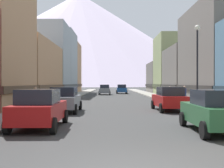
{
  "coord_description": "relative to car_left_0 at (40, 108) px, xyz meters",
  "views": [
    {
      "loc": [
        -0.56,
        -6.46,
        2.06
      ],
      "look_at": [
        -0.38,
        27.77,
        1.94
      ],
      "focal_mm": 45.74,
      "sensor_mm": 36.0,
      "label": 1
    }
  ],
  "objects": [
    {
      "name": "pedestrian_1",
      "position": [
        -2.45,
        8.59,
        -0.0
      ],
      "size": [
        0.36,
        0.36,
        1.62
      ],
      "color": "navy",
      "rests_on": "sidewalk_left"
    },
    {
      "name": "pedestrian_2",
      "position": [
        10.05,
        19.8,
        -0.04
      ],
      "size": [
        0.36,
        0.36,
        1.54
      ],
      "color": "navy",
      "rests_on": "sidewalk_right"
    },
    {
      "name": "sidewalk_left",
      "position": [
        -2.45,
        28.46,
        -0.82
      ],
      "size": [
        2.5,
        100.0,
        0.15
      ],
      "primitive_type": "cube",
      "color": "gray",
      "rests_on": "ground"
    },
    {
      "name": "potted_plant_0",
      "position": [
        10.8,
        8.81,
        -0.26
      ],
      "size": [
        0.6,
        0.6,
        0.89
      ],
      "color": "gray",
      "rests_on": "sidewalk_right"
    },
    {
      "name": "mountain_backdrop",
      "position": [
        -26.17,
        253.46,
        42.04
      ],
      "size": [
        259.5,
        259.5,
        85.88
      ],
      "primitive_type": "cone",
      "color": "silver",
      "rests_on": "ground"
    },
    {
      "name": "storefront_left_4",
      "position": [
        -7.88,
        41.88,
        4.86
      ],
      "size": [
        8.65,
        9.87,
        11.88
      ],
      "color": "#99A5B2",
      "rests_on": "ground"
    },
    {
      "name": "car_left_0",
      "position": [
        0.0,
        0.0,
        0.0
      ],
      "size": [
        2.12,
        4.43,
        1.78
      ],
      "color": "#9E1111",
      "rests_on": "ground"
    },
    {
      "name": "storefront_right_3",
      "position": [
        15.25,
        26.72,
        2.48
      ],
      "size": [
        8.2,
        10.09,
        7.02
      ],
      "color": "#66605B",
      "rests_on": "ground"
    },
    {
      "name": "car_right_0",
      "position": [
        7.6,
        -1.11,
        0.0
      ],
      "size": [
        2.13,
        4.43,
        1.78
      ],
      "color": "#265933",
      "rests_on": "ground"
    },
    {
      "name": "car_left_1",
      "position": [
        -0.0,
        7.17,
        0.0
      ],
      "size": [
        2.09,
        4.41,
        1.78
      ],
      "color": "slate",
      "rests_on": "ground"
    },
    {
      "name": "storefront_left_2",
      "position": [
        -8.07,
        21.26,
        2.46
      ],
      "size": [
        9.04,
        13.96,
        6.98
      ],
      "color": "tan",
      "rests_on": "ground"
    },
    {
      "name": "car_right_1",
      "position": [
        7.6,
        8.09,
        0.0
      ],
      "size": [
        2.17,
        4.45,
        1.78
      ],
      "color": "#9E1111",
      "rests_on": "ground"
    },
    {
      "name": "storefront_right_5",
      "position": [
        14.49,
        46.49,
        2.13
      ],
      "size": [
        6.69,
        10.29,
        6.29
      ],
      "color": "#66605B",
      "rests_on": "ground"
    },
    {
      "name": "car_driving_1",
      "position": [
        5.4,
        42.48,
        0.0
      ],
      "size": [
        2.06,
        4.4,
        1.78
      ],
      "color": "#19478C",
      "rests_on": "ground"
    },
    {
      "name": "car_driving_0",
      "position": [
        2.2,
        37.44,
        0.0
      ],
      "size": [
        2.06,
        4.4,
        1.78
      ],
      "color": "slate",
      "rests_on": "ground"
    },
    {
      "name": "streetlamp_right",
      "position": [
        9.15,
        6.36,
        3.09
      ],
      "size": [
        0.36,
        0.36,
        5.86
      ],
      "color": "black",
      "rests_on": "sidewalk_right"
    },
    {
      "name": "storefront_right_4",
      "position": [
        16.2,
        36.6,
        4.09
      ],
      "size": [
        10.11,
        8.81,
        10.32
      ],
      "color": "#8C9966",
      "rests_on": "ground"
    },
    {
      "name": "storefront_left_5",
      "position": [
        -7.84,
        50.96,
        4.36
      ],
      "size": [
        8.58,
        8.13,
        10.86
      ],
      "color": "tan",
      "rests_on": "ground"
    },
    {
      "name": "sidewalk_right",
      "position": [
        10.05,
        28.46,
        -0.82
      ],
      "size": [
        2.5,
        100.0,
        0.15
      ],
      "primitive_type": "cube",
      "color": "gray",
      "rests_on": "ground"
    },
    {
      "name": "storefront_left_3",
      "position": [
        -6.83,
        32.84,
        4.67
      ],
      "size": [
        6.56,
        8.0,
        11.5
      ],
      "color": "#99A5B2",
      "rests_on": "ground"
    },
    {
      "name": "pedestrian_0",
      "position": [
        10.05,
        13.21,
        0.01
      ],
      "size": [
        0.36,
        0.36,
        1.65
      ],
      "color": "navy",
      "rests_on": "sidewalk_right"
    }
  ]
}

